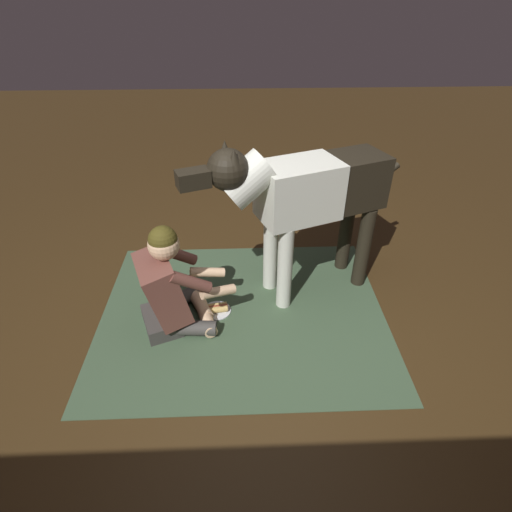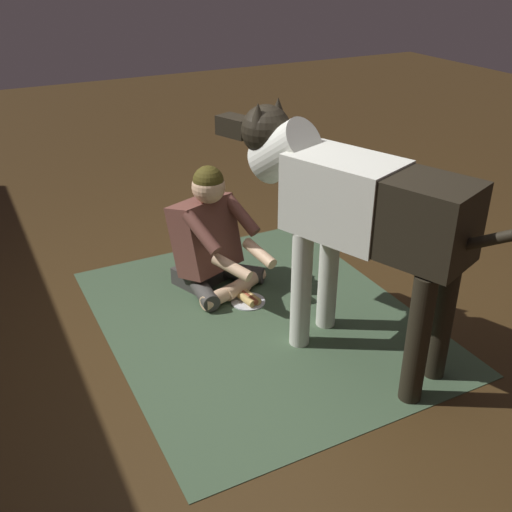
% 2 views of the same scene
% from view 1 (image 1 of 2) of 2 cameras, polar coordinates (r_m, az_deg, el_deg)
% --- Properties ---
extents(ground_plane, '(15.39, 15.39, 0.00)m').
position_cam_1_polar(ground_plane, '(3.04, 0.68, -10.24)').
color(ground_plane, '#392712').
extents(area_rug, '(2.16, 1.78, 0.01)m').
position_cam_1_polar(area_rug, '(3.17, -1.83, -7.89)').
color(area_rug, '#3B5138').
rests_on(area_rug, ground).
extents(person_sitting_on_floor, '(0.73, 0.61, 0.84)m').
position_cam_1_polar(person_sitting_on_floor, '(2.92, -11.91, -4.37)').
color(person_sitting_on_floor, '#3E3C38').
rests_on(person_sitting_on_floor, ground).
extents(large_dog, '(1.63, 0.76, 1.31)m').
position_cam_1_polar(large_dog, '(2.95, 7.03, 8.50)').
color(large_dog, silver).
rests_on(large_dog, ground).
extents(hot_dog_on_plate, '(0.22, 0.22, 0.06)m').
position_cam_1_polar(hot_dog_on_plate, '(3.18, -5.54, -7.40)').
color(hot_dog_on_plate, silver).
rests_on(hot_dog_on_plate, ground).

